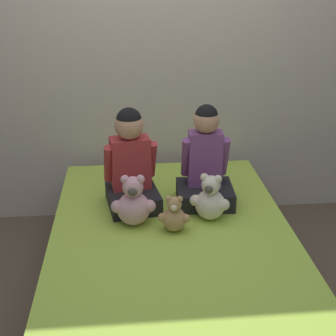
{
  "coord_description": "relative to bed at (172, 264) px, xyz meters",
  "views": [
    {
      "loc": [
        -0.24,
        -2.36,
        1.93
      ],
      "look_at": [
        0.0,
        0.26,
        0.77
      ],
      "focal_mm": 50.0,
      "sensor_mm": 36.0,
      "label": 1
    }
  ],
  "objects": [
    {
      "name": "teddy_bear_held_by_left_child",
      "position": [
        -0.22,
        0.09,
        0.38
      ],
      "size": [
        0.26,
        0.2,
        0.32
      ],
      "rotation": [
        0.0,
        0.0,
        -0.06
      ],
      "color": "#DBA3B2",
      "rests_on": "bed"
    },
    {
      "name": "teddy_bear_held_by_right_child",
      "position": [
        0.24,
        0.11,
        0.37
      ],
      "size": [
        0.23,
        0.18,
        0.29
      ],
      "rotation": [
        0.0,
        0.0,
        -0.4
      ],
      "color": "silver",
      "rests_on": "bed"
    },
    {
      "name": "child_on_left",
      "position": [
        -0.23,
        0.35,
        0.52
      ],
      "size": [
        0.37,
        0.4,
        0.64
      ],
      "rotation": [
        0.0,
        0.0,
        0.16
      ],
      "color": "black",
      "rests_on": "bed"
    },
    {
      "name": "teddy_bear_between_children",
      "position": [
        0.01,
        -0.01,
        0.34
      ],
      "size": [
        0.19,
        0.14,
        0.22
      ],
      "rotation": [
        0.0,
        0.0,
        -0.17
      ],
      "color": "tan",
      "rests_on": "bed"
    },
    {
      "name": "ground_plane",
      "position": [
        0.0,
        0.0,
        -0.24
      ],
      "size": [
        14.0,
        14.0,
        0.0
      ],
      "primitive_type": "plane",
      "color": "brown"
    },
    {
      "name": "child_on_right",
      "position": [
        0.24,
        0.34,
        0.5
      ],
      "size": [
        0.37,
        0.33,
        0.65
      ],
      "rotation": [
        0.0,
        0.0,
        -0.05
      ],
      "color": "black",
      "rests_on": "bed"
    },
    {
      "name": "bed",
      "position": [
        0.0,
        0.0,
        0.0
      ],
      "size": [
        1.42,
        2.0,
        0.49
      ],
      "color": "brown",
      "rests_on": "ground_plane"
    },
    {
      "name": "wall_behind_bed",
      "position": [
        0.0,
        1.14,
        1.01
      ],
      "size": [
        8.0,
        0.06,
        2.5
      ],
      "color": "beige",
      "rests_on": "ground_plane"
    }
  ]
}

